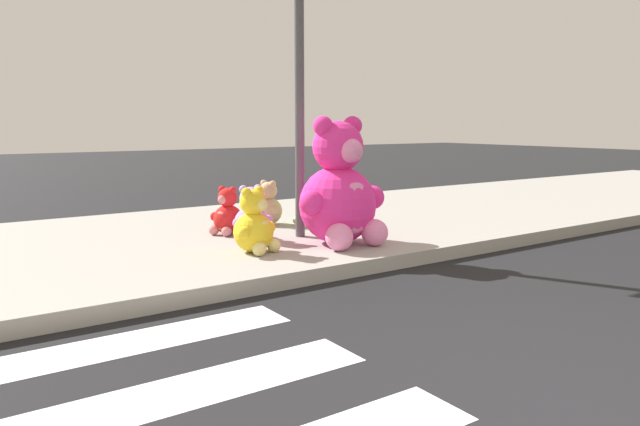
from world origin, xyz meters
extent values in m
cube|color=#9E9B93|center=(0.00, 5.20, 0.07)|extent=(28.00, 4.40, 0.15)
cube|color=white|center=(-2.03, 1.60, 0.00)|extent=(3.20, 0.45, 0.00)
cube|color=white|center=(-2.03, 2.50, 0.00)|extent=(3.20, 0.45, 0.00)
cylinder|color=#4C4C51|center=(1.00, 4.40, 1.75)|extent=(0.11, 0.11, 3.20)
sphere|color=#F22D93|center=(1.14, 3.85, 0.58)|extent=(0.85, 0.85, 0.85)
ellipsoid|color=pink|center=(1.14, 3.54, 0.58)|extent=(0.47, 0.19, 0.55)
sphere|color=#F22D93|center=(1.14, 3.85, 1.21)|extent=(0.56, 0.56, 0.56)
sphere|color=pink|center=(1.14, 3.61, 1.18)|extent=(0.26, 0.26, 0.26)
sphere|color=#F22D93|center=(1.34, 3.85, 1.44)|extent=(0.21, 0.21, 0.21)
sphere|color=#F22D93|center=(1.54, 3.74, 0.64)|extent=(0.27, 0.27, 0.27)
sphere|color=pink|center=(1.37, 3.49, 0.30)|extent=(0.29, 0.29, 0.29)
sphere|color=#F22D93|center=(0.95, 3.85, 1.44)|extent=(0.21, 0.21, 0.21)
sphere|color=#F22D93|center=(0.74, 3.75, 0.64)|extent=(0.27, 0.27, 0.27)
sphere|color=pink|center=(0.90, 3.49, 0.30)|extent=(0.29, 0.29, 0.29)
sphere|color=yellow|center=(0.15, 3.95, 0.36)|extent=(0.41, 0.41, 0.41)
ellipsoid|color=#F0DB80|center=(0.20, 3.81, 0.36)|extent=(0.25, 0.17, 0.27)
sphere|color=yellow|center=(0.15, 3.95, 0.67)|extent=(0.27, 0.27, 0.27)
sphere|color=#F0DB80|center=(0.19, 3.84, 0.65)|extent=(0.12, 0.12, 0.12)
sphere|color=yellow|center=(0.23, 3.98, 0.77)|extent=(0.10, 0.10, 0.10)
sphere|color=yellow|center=(0.35, 3.97, 0.39)|extent=(0.13, 0.13, 0.13)
sphere|color=#F0DB80|center=(0.32, 3.82, 0.22)|extent=(0.14, 0.14, 0.14)
sphere|color=yellow|center=(0.06, 3.91, 0.77)|extent=(0.10, 0.10, 0.10)
sphere|color=yellow|center=(-0.02, 3.83, 0.39)|extent=(0.13, 0.13, 0.13)
sphere|color=#F0DB80|center=(0.10, 3.74, 0.22)|extent=(0.14, 0.14, 0.14)
sphere|color=red|center=(0.37, 5.01, 0.33)|extent=(0.35, 0.35, 0.35)
ellipsoid|color=#DB7B7B|center=(0.25, 4.96, 0.33)|extent=(0.15, 0.21, 0.23)
sphere|color=red|center=(0.37, 5.01, 0.59)|extent=(0.23, 0.23, 0.23)
sphere|color=#DB7B7B|center=(0.28, 4.97, 0.57)|extent=(0.11, 0.11, 0.11)
sphere|color=red|center=(0.40, 4.94, 0.68)|extent=(0.09, 0.09, 0.09)
sphere|color=red|center=(0.40, 4.84, 0.35)|extent=(0.11, 0.11, 0.11)
sphere|color=#DB7B7B|center=(0.27, 4.86, 0.21)|extent=(0.12, 0.12, 0.12)
sphere|color=red|center=(0.33, 5.09, 0.68)|extent=(0.09, 0.09, 0.09)
sphere|color=red|center=(0.26, 5.15, 0.35)|extent=(0.11, 0.11, 0.11)
sphere|color=#DB7B7B|center=(0.19, 5.04, 0.21)|extent=(0.12, 0.12, 0.12)
sphere|color=tan|center=(1.10, 5.32, 0.33)|extent=(0.36, 0.36, 0.36)
ellipsoid|color=beige|center=(0.97, 5.29, 0.33)|extent=(0.13, 0.21, 0.23)
sphere|color=tan|center=(1.10, 5.32, 0.59)|extent=(0.23, 0.23, 0.23)
sphere|color=beige|center=(1.00, 5.30, 0.58)|extent=(0.11, 0.11, 0.11)
sphere|color=tan|center=(1.12, 5.25, 0.69)|extent=(0.09, 0.09, 0.09)
sphere|color=tan|center=(1.10, 5.15, 0.35)|extent=(0.11, 0.11, 0.11)
sphere|color=beige|center=(0.98, 5.19, 0.21)|extent=(0.12, 0.12, 0.12)
sphere|color=tan|center=(1.07, 5.40, 0.69)|extent=(0.09, 0.09, 0.09)
sphere|color=tan|center=(1.01, 5.47, 0.35)|extent=(0.11, 0.11, 0.11)
sphere|color=beige|center=(0.92, 5.38, 0.21)|extent=(0.12, 0.12, 0.12)
sphere|color=#8CD133|center=(1.53, 5.01, 0.31)|extent=(0.32, 0.32, 0.32)
ellipsoid|color=#B8DE87|center=(1.49, 5.12, 0.31)|extent=(0.19, 0.13, 0.21)
sphere|color=#8CD133|center=(1.53, 5.01, 0.55)|extent=(0.21, 0.21, 0.21)
sphere|color=#B8DE87|center=(1.50, 5.10, 0.53)|extent=(0.10, 0.10, 0.10)
sphere|color=#8CD133|center=(1.46, 4.99, 0.63)|extent=(0.08, 0.08, 0.08)
sphere|color=#8CD133|center=(1.37, 5.00, 0.33)|extent=(0.10, 0.10, 0.10)
sphere|color=#B8DE87|center=(1.40, 5.11, 0.20)|extent=(0.11, 0.11, 0.11)
sphere|color=#8CD133|center=(1.60, 5.04, 0.63)|extent=(0.08, 0.08, 0.08)
sphere|color=#8CD133|center=(1.65, 5.10, 0.33)|extent=(0.10, 0.10, 0.10)
sphere|color=#B8DE87|center=(1.56, 5.17, 0.20)|extent=(0.11, 0.11, 0.11)
sphere|color=#B28CD8|center=(0.40, 4.49, 0.34)|extent=(0.39, 0.39, 0.39)
ellipsoid|color=silver|center=(0.40, 4.35, 0.34)|extent=(0.22, 0.09, 0.25)
sphere|color=#B28CD8|center=(0.40, 4.49, 0.63)|extent=(0.26, 0.26, 0.26)
sphere|color=silver|center=(0.40, 4.38, 0.62)|extent=(0.12, 0.12, 0.12)
sphere|color=#B28CD8|center=(0.49, 4.48, 0.74)|extent=(0.10, 0.10, 0.10)
sphere|color=#B28CD8|center=(0.59, 4.43, 0.37)|extent=(0.12, 0.12, 0.12)
sphere|color=silver|center=(0.51, 4.32, 0.22)|extent=(0.13, 0.13, 0.13)
sphere|color=#B28CD8|center=(0.32, 4.49, 0.74)|extent=(0.10, 0.10, 0.10)
sphere|color=#B28CD8|center=(0.22, 4.45, 0.37)|extent=(0.12, 0.12, 0.12)
sphere|color=silver|center=(0.29, 4.33, 0.22)|extent=(0.13, 0.13, 0.13)
camera|label=1|loc=(-2.64, -1.36, 1.47)|focal=33.17mm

